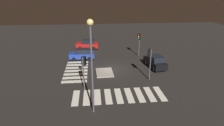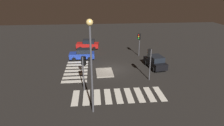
{
  "view_description": "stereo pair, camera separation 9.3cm",
  "coord_description": "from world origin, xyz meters",
  "px_view_note": "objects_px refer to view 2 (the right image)",
  "views": [
    {
      "loc": [
        25.49,
        -2.52,
        10.74
      ],
      "look_at": [
        0.0,
        0.0,
        1.0
      ],
      "focal_mm": 30.91,
      "sensor_mm": 36.0,
      "label": 1
    },
    {
      "loc": [
        25.5,
        -2.42,
        10.74
      ],
      "look_at": [
        0.0,
        0.0,
        1.0
      ],
      "focal_mm": 30.91,
      "sensor_mm": 36.0,
      "label": 2
    }
  ],
  "objects_px": {
    "traffic_light_west": "(139,39)",
    "street_lamp": "(91,53)",
    "traffic_island": "(104,72)",
    "car_blue": "(82,54)",
    "car_red": "(88,44)",
    "traffic_light_north": "(150,57)",
    "car_black": "(155,62)",
    "traffic_light_east": "(84,65)"
  },
  "relations": [
    {
      "from": "car_blue",
      "to": "traffic_light_east",
      "type": "relative_size",
      "value": 1.02
    },
    {
      "from": "car_red",
      "to": "car_blue",
      "type": "bearing_deg",
      "value": 88.49
    },
    {
      "from": "car_blue",
      "to": "car_red",
      "type": "distance_m",
      "value": 6.04
    },
    {
      "from": "car_blue",
      "to": "car_black",
      "type": "height_order",
      "value": "car_black"
    },
    {
      "from": "traffic_island",
      "to": "car_black",
      "type": "height_order",
      "value": "car_black"
    },
    {
      "from": "street_lamp",
      "to": "traffic_light_west",
      "type": "bearing_deg",
      "value": 153.33
    },
    {
      "from": "car_red",
      "to": "traffic_light_north",
      "type": "relative_size",
      "value": 1.08
    },
    {
      "from": "traffic_light_west",
      "to": "street_lamp",
      "type": "xyz_separation_m",
      "value": [
        15.61,
        -7.84,
        2.79
      ]
    },
    {
      "from": "car_red",
      "to": "traffic_light_north",
      "type": "xyz_separation_m",
      "value": [
        14.51,
        7.94,
        2.16
      ]
    },
    {
      "from": "traffic_island",
      "to": "street_lamp",
      "type": "distance_m",
      "value": 10.65
    },
    {
      "from": "car_black",
      "to": "traffic_light_north",
      "type": "bearing_deg",
      "value": 142.35
    },
    {
      "from": "car_red",
      "to": "traffic_light_north",
      "type": "bearing_deg",
      "value": 124.58
    },
    {
      "from": "car_red",
      "to": "traffic_light_east",
      "type": "distance_m",
      "value": 16.72
    },
    {
      "from": "car_red",
      "to": "traffic_light_north",
      "type": "height_order",
      "value": "traffic_light_north"
    },
    {
      "from": "car_black",
      "to": "street_lamp",
      "type": "distance_m",
      "value": 14.43
    },
    {
      "from": "car_blue",
      "to": "car_black",
      "type": "xyz_separation_m",
      "value": [
        4.76,
        10.78,
        0.06
      ]
    },
    {
      "from": "traffic_island",
      "to": "car_blue",
      "type": "distance_m",
      "value": 6.88
    },
    {
      "from": "car_red",
      "to": "traffic_light_east",
      "type": "height_order",
      "value": "traffic_light_east"
    },
    {
      "from": "street_lamp",
      "to": "traffic_island",
      "type": "bearing_deg",
      "value": 169.92
    },
    {
      "from": "traffic_light_west",
      "to": "traffic_light_north",
      "type": "distance_m",
      "value": 9.28
    },
    {
      "from": "car_black",
      "to": "street_lamp",
      "type": "xyz_separation_m",
      "value": [
        10.11,
        -9.08,
        4.85
      ]
    },
    {
      "from": "car_black",
      "to": "traffic_light_east",
      "type": "height_order",
      "value": "traffic_light_east"
    },
    {
      "from": "traffic_light_east",
      "to": "street_lamp",
      "type": "height_order",
      "value": "street_lamp"
    },
    {
      "from": "traffic_light_west",
      "to": "street_lamp",
      "type": "height_order",
      "value": "street_lamp"
    },
    {
      "from": "car_blue",
      "to": "traffic_light_west",
      "type": "relative_size",
      "value": 1.04
    },
    {
      "from": "traffic_island",
      "to": "street_lamp",
      "type": "height_order",
      "value": "street_lamp"
    },
    {
      "from": "traffic_light_east",
      "to": "traffic_light_north",
      "type": "bearing_deg",
      "value": -42.99
    },
    {
      "from": "car_blue",
      "to": "car_black",
      "type": "relative_size",
      "value": 0.91
    },
    {
      "from": "traffic_light_west",
      "to": "traffic_light_north",
      "type": "height_order",
      "value": "traffic_light_north"
    },
    {
      "from": "traffic_island",
      "to": "car_red",
      "type": "distance_m",
      "value": 12.28
    },
    {
      "from": "car_black",
      "to": "traffic_light_north",
      "type": "height_order",
      "value": "traffic_light_north"
    },
    {
      "from": "car_black",
      "to": "street_lamp",
      "type": "height_order",
      "value": "street_lamp"
    },
    {
      "from": "car_red",
      "to": "street_lamp",
      "type": "bearing_deg",
      "value": 98.41
    },
    {
      "from": "car_red",
      "to": "street_lamp",
      "type": "relative_size",
      "value": 0.51
    },
    {
      "from": "traffic_light_west",
      "to": "traffic_light_north",
      "type": "xyz_separation_m",
      "value": [
        9.25,
        -0.82,
        0.08
      ]
    },
    {
      "from": "car_red",
      "to": "traffic_island",
      "type": "bearing_deg",
      "value": 107.63
    },
    {
      "from": "traffic_light_north",
      "to": "street_lamp",
      "type": "bearing_deg",
      "value": 82.93
    },
    {
      "from": "traffic_island",
      "to": "car_blue",
      "type": "xyz_separation_m",
      "value": [
        -6.01,
        -3.27,
        0.78
      ]
    },
    {
      "from": "traffic_light_west",
      "to": "car_red",
      "type": "bearing_deg",
      "value": -78.42
    },
    {
      "from": "traffic_island",
      "to": "car_black",
      "type": "relative_size",
      "value": 0.69
    },
    {
      "from": "car_blue",
      "to": "car_red",
      "type": "height_order",
      "value": "car_red"
    },
    {
      "from": "car_red",
      "to": "street_lamp",
      "type": "xyz_separation_m",
      "value": [
        20.87,
        0.92,
        4.87
      ]
    }
  ]
}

